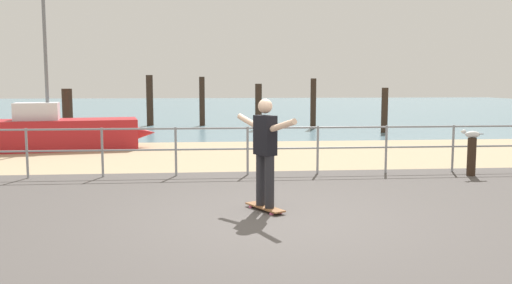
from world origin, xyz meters
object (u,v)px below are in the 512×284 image
Objects in this scene: sailboat at (66,132)px; skateboarder at (265,146)px; skateboard at (265,207)px; bollard_short at (471,157)px; seagull at (472,134)px.

sailboat reaches higher than skateboarder.
bollard_short is at bearing 29.94° from skateboard.
seagull reaches higher than bollard_short.
skateboard is 5.40m from bollard_short.
sailboat reaches higher than seagull.
skateboard is at bearing -150.06° from bollard_short.
seagull is at bearing 179.31° from bollard_short.
seagull is (4.65, 2.69, -0.12)m from skateboarder.
skateboard is 5.44m from seagull.
sailboat is 3.07× the size of skateboarder.
seagull is at bearing 30.03° from skateboarder.
bollard_short is at bearing -29.03° from sailboat.
bollard_short is (9.68, -5.37, -0.11)m from sailboat.
seagull is at bearing 30.03° from skateboard.
sailboat is at bearing 150.93° from seagull.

